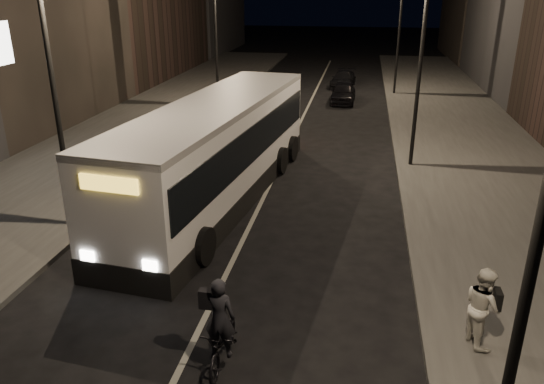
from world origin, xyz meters
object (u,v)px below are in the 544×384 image
at_px(streetlight_left_far, 219,19).
at_px(car_near, 343,93).
at_px(streetlight_right_near, 527,172).
at_px(streetlight_right_far, 396,15).
at_px(car_mid, 266,92).
at_px(streetlight_right_mid, 416,39).
at_px(cyclist_on_bicycle, 222,336).
at_px(city_bus, 217,148).
at_px(pedestrian_woman, 483,306).
at_px(streetlight_left_near, 58,60).
at_px(car_far, 343,79).

height_order(streetlight_left_far, car_near, streetlight_left_far).
bearing_deg(streetlight_right_near, streetlight_right_far, 90.00).
height_order(streetlight_left_far, car_mid, streetlight_left_far).
xyz_separation_m(streetlight_right_near, streetlight_right_mid, (0.00, 16.00, 0.00)).
distance_m(streetlight_right_far, cyclist_on_bicycle, 30.31).
bearing_deg(city_bus, streetlight_right_far, 78.50).
height_order(city_bus, pedestrian_woman, city_bus).
height_order(pedestrian_woman, car_near, pedestrian_woman).
xyz_separation_m(streetlight_right_near, streetlight_left_far, (-10.66, 26.00, 0.00)).
bearing_deg(streetlight_right_near, pedestrian_woman, 77.89).
bearing_deg(pedestrian_woman, city_bus, 28.82).
distance_m(streetlight_right_mid, car_mid, 15.47).
relative_size(streetlight_right_near, streetlight_left_near, 1.00).
height_order(car_mid, car_far, car_mid).
bearing_deg(pedestrian_woman, streetlight_left_far, 9.86).
bearing_deg(streetlight_right_mid, streetlight_left_near, -143.12).
bearing_deg(car_far, streetlight_left_near, -100.10).
relative_size(streetlight_left_near, car_mid, 1.97).
bearing_deg(car_near, streetlight_right_mid, -75.11).
bearing_deg(streetlight_right_near, car_far, 95.66).
height_order(streetlight_left_near, car_near, streetlight_left_near).
bearing_deg(streetlight_left_far, streetlight_right_near, -67.70).
height_order(streetlight_right_near, streetlight_left_far, same).
height_order(city_bus, cyclist_on_bicycle, city_bus).
relative_size(streetlight_right_mid, car_near, 2.10).
xyz_separation_m(cyclist_on_bicycle, car_near, (1.29, 26.54, -0.05)).
distance_m(streetlight_right_near, streetlight_left_near, 13.33).
relative_size(streetlight_right_near, car_near, 2.10).
distance_m(streetlight_right_near, streetlight_left_far, 28.10).
bearing_deg(streetlight_right_mid, car_far, 100.44).
xyz_separation_m(streetlight_right_near, car_near, (-3.20, 28.92, -4.70)).
distance_m(city_bus, pedestrian_woman, 10.75).
bearing_deg(streetlight_left_near, city_bus, 40.83).
bearing_deg(streetlight_right_mid, streetlight_right_far, 90.00).
xyz_separation_m(pedestrian_woman, car_near, (-4.02, 25.10, -0.41)).
bearing_deg(car_far, pedestrian_woman, -77.05).
bearing_deg(car_mid, pedestrian_woman, 117.35).
bearing_deg(streetlight_right_far, cyclist_on_bicycle, -98.61).
bearing_deg(pedestrian_woman, car_near, -8.43).
bearing_deg(streetlight_left_near, cyclist_on_bicycle, -42.27).
relative_size(car_near, car_far, 0.96).
bearing_deg(streetlight_left_near, car_mid, 83.24).
relative_size(car_near, car_mid, 0.93).
bearing_deg(streetlight_left_far, streetlight_left_near, -90.00).
bearing_deg(cyclist_on_bicycle, pedestrian_woman, 15.94).
relative_size(streetlight_right_mid, city_bus, 0.60).
relative_size(streetlight_right_far, car_near, 2.10).
relative_size(city_bus, car_far, 3.38).
bearing_deg(city_bus, streetlight_right_near, -51.34).
bearing_deg(car_near, streetlight_right_far, 44.89).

